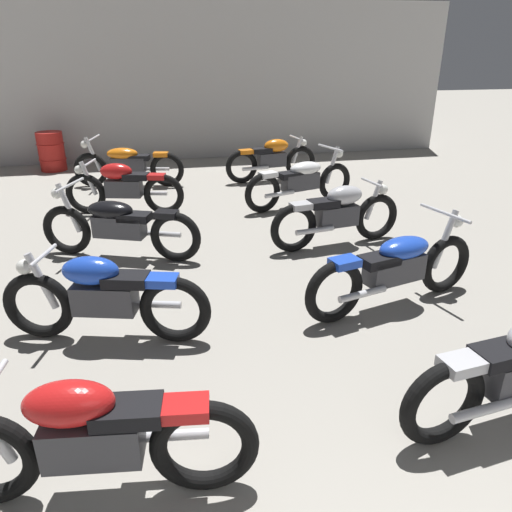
# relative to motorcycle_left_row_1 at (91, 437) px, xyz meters

# --- Properties ---
(back_wall) EXTENTS (12.94, 0.24, 3.60)m
(back_wall) POSITION_rel_motorcycle_left_row_1_xyz_m (1.46, 9.96, 1.34)
(back_wall) COLOR #BCBAB7
(back_wall) RESTS_ON ground
(motorcycle_left_row_1) EXTENTS (1.97, 0.49, 0.88)m
(motorcycle_left_row_1) POSITION_rel_motorcycle_left_row_1_xyz_m (0.00, 0.00, 0.00)
(motorcycle_left_row_1) COLOR black
(motorcycle_left_row_1) RESTS_ON ground
(motorcycle_left_row_2) EXTENTS (1.93, 0.69, 0.88)m
(motorcycle_left_row_2) POSITION_rel_motorcycle_left_row_1_xyz_m (-0.06, 1.81, 0.00)
(motorcycle_left_row_2) COLOR black
(motorcycle_left_row_2) RESTS_ON ground
(motorcycle_left_row_3) EXTENTS (2.06, 0.99, 0.97)m
(motorcycle_left_row_3) POSITION_rel_motorcycle_left_row_1_xyz_m (-0.03, 3.80, -0.01)
(motorcycle_left_row_3) COLOR black
(motorcycle_left_row_3) RESTS_ON ground
(motorcycle_left_row_4) EXTENTS (1.94, 0.65, 0.88)m
(motorcycle_left_row_4) POSITION_rel_motorcycle_left_row_1_xyz_m (-0.05, 5.68, 0.00)
(motorcycle_left_row_4) COLOR black
(motorcycle_left_row_4) RESTS_ON ground
(motorcycle_left_row_5) EXTENTS (2.15, 0.71, 0.97)m
(motorcycle_left_row_5) POSITION_rel_motorcycle_left_row_1_xyz_m (-0.03, 7.44, -0.01)
(motorcycle_left_row_5) COLOR black
(motorcycle_left_row_5) RESTS_ON ground
(motorcycle_right_row_2) EXTENTS (2.13, 0.84, 0.97)m
(motorcycle_right_row_2) POSITION_rel_motorcycle_left_row_1_xyz_m (2.87, 1.86, -0.01)
(motorcycle_right_row_2) COLOR black
(motorcycle_right_row_2) RESTS_ON ground
(motorcycle_right_row_3) EXTENTS (1.96, 0.59, 0.88)m
(motorcycle_right_row_3) POSITION_rel_motorcycle_left_row_1_xyz_m (2.90, 3.63, 0.00)
(motorcycle_right_row_3) COLOR black
(motorcycle_right_row_3) RESTS_ON ground
(motorcycle_right_row_4) EXTENTS (2.10, 0.91, 0.97)m
(motorcycle_right_row_4) POSITION_rel_motorcycle_left_row_1_xyz_m (2.93, 5.50, -0.01)
(motorcycle_right_row_4) COLOR black
(motorcycle_right_row_4) RESTS_ON ground
(motorcycle_right_row_5) EXTENTS (1.97, 0.57, 0.88)m
(motorcycle_right_row_5) POSITION_rel_motorcycle_left_row_1_xyz_m (2.86, 7.31, 0.00)
(motorcycle_right_row_5) COLOR black
(motorcycle_right_row_5) RESTS_ON ground
(oil_drum) EXTENTS (0.59, 0.59, 0.85)m
(oil_drum) POSITION_rel_motorcycle_left_row_1_xyz_m (-1.75, 9.20, -0.03)
(oil_drum) COLOR red
(oil_drum) RESTS_ON ground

